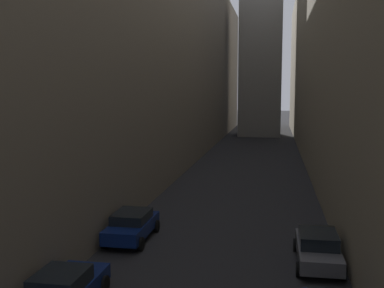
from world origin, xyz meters
The scene contains 4 objects.
ground_plane centered at (0.00, 48.00, 0.00)m, with size 264.00×264.00×0.00m, color #232326.
building_block_left centered at (-11.09, 50.00, 11.34)m, with size 11.17×108.00×22.68m, color #756B5B.
parked_car_left_far centered at (-4.40, 26.21, 0.76)m, with size 1.97×4.25×1.44m.
parked_car_right_far centered at (4.40, 24.50, 0.74)m, with size 1.92×4.40×1.42m.
Camera 1 is at (2.48, 4.80, 7.39)m, focal length 43.24 mm.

